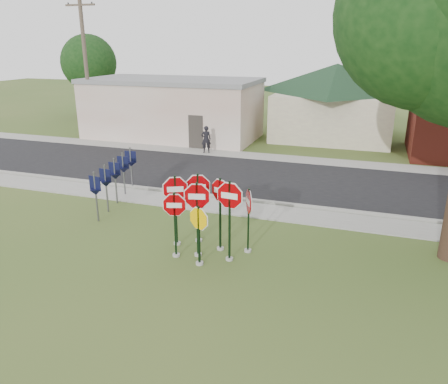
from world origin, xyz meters
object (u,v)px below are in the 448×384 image
(stop_sign_center, at_px, (197,208))
(stop_sign_yellow, at_px, (199,229))
(pedestrian, at_px, (206,139))
(stop_sign_left, at_px, (175,217))
(utility_pole_near, at_px, (86,68))

(stop_sign_center, distance_m, stop_sign_yellow, 0.76)
(stop_sign_center, xyz_separation_m, pedestrian, (-4.71, 13.04, -0.75))
(stop_sign_left, height_order, utility_pole_near, utility_pole_near)
(stop_sign_center, height_order, stop_sign_left, stop_sign_center)
(pedestrian, bearing_deg, stop_sign_center, 84.89)
(stop_sign_yellow, height_order, utility_pole_near, utility_pole_near)
(utility_pole_near, relative_size, pedestrian, 5.66)
(stop_sign_left, xyz_separation_m, pedestrian, (-4.05, 13.30, -0.49))
(stop_sign_yellow, relative_size, stop_sign_left, 0.89)
(stop_sign_center, height_order, stop_sign_yellow, stop_sign_center)
(stop_sign_center, xyz_separation_m, utility_pole_near, (-13.76, 14.15, 3.31))
(stop_sign_yellow, relative_size, pedestrian, 1.22)
(utility_pole_near, bearing_deg, stop_sign_center, -45.80)
(stop_sign_yellow, height_order, pedestrian, stop_sign_yellow)
(pedestrian, bearing_deg, stop_sign_yellow, 85.16)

